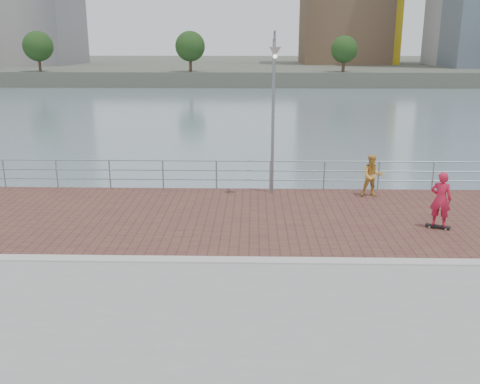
{
  "coord_description": "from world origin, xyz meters",
  "views": [
    {
      "loc": [
        0.37,
        -12.78,
        5.51
      ],
      "look_at": [
        0.0,
        2.0,
        1.3
      ],
      "focal_mm": 40.0,
      "sensor_mm": 36.0,
      "label": 1
    }
  ],
  "objects_px": {
    "guardrail": "(243,171)",
    "bystander": "(372,176)",
    "street_lamp": "(274,86)",
    "skateboarder": "(441,199)"
  },
  "relations": [
    {
      "from": "guardrail",
      "to": "street_lamp",
      "type": "distance_m",
      "value": 3.57
    },
    {
      "from": "street_lamp",
      "to": "skateboarder",
      "type": "bearing_deg",
      "value": -35.16
    },
    {
      "from": "guardrail",
      "to": "skateboarder",
      "type": "distance_m",
      "value": 7.41
    },
    {
      "from": "guardrail",
      "to": "bystander",
      "type": "relative_size",
      "value": 25.36
    },
    {
      "from": "street_lamp",
      "to": "bystander",
      "type": "xyz_separation_m",
      "value": [
        3.6,
        -0.04,
        -3.18
      ]
    },
    {
      "from": "guardrail",
      "to": "bystander",
      "type": "xyz_separation_m",
      "value": [
        4.68,
        -0.95,
        0.1
      ]
    },
    {
      "from": "skateboarder",
      "to": "bystander",
      "type": "relative_size",
      "value": 1.08
    },
    {
      "from": "guardrail",
      "to": "street_lamp",
      "type": "xyz_separation_m",
      "value": [
        1.08,
        -0.91,
        3.28
      ]
    },
    {
      "from": "guardrail",
      "to": "skateboarder",
      "type": "height_order",
      "value": "skateboarder"
    },
    {
      "from": "street_lamp",
      "to": "bystander",
      "type": "distance_m",
      "value": 4.8
    }
  ]
}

